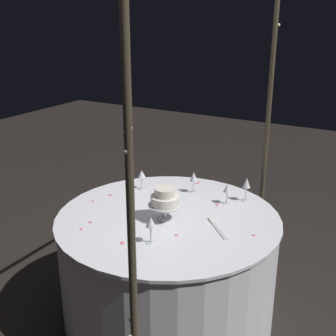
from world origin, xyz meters
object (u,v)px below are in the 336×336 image
Objects in this scene: tiered_cake at (165,199)px; wine_glass_2 at (194,178)px; cake_knife at (216,227)px; main_table at (168,266)px; wine_glass_3 at (151,223)px; decorative_arch at (221,121)px; wine_glass_1 at (247,184)px; wine_glass_0 at (227,189)px; wine_glass_4 at (142,175)px.

tiered_cake reaches higher than wine_glass_2.
wine_glass_2 is 0.59m from cake_knife.
wine_glass_3 is at bearing 14.25° from main_table.
decorative_arch reaches higher than main_table.
tiered_cake is at bearing -79.63° from cake_knife.
cake_knife is at bearing -153.82° from decorative_arch.
wine_glass_1 is at bearing 178.87° from decorative_arch.
wine_glass_2 is (0.05, -0.40, -0.01)m from wine_glass_1.
cake_knife is at bearing -1.63° from wine_glass_1.
decorative_arch is at bearing 26.18° from cake_knife.
cake_knife is at bearing 145.40° from wine_glass_3.
wine_glass_0 reaches higher than cake_knife.
wine_glass_2 is at bearing -175.44° from main_table.
wine_glass_3 is at bearing -35.65° from decorative_arch.
tiered_cake is at bearing -32.76° from wine_glass_1.
wine_glass_1 is at bearing 103.33° from wine_glass_4.
cake_knife is (-0.01, 0.35, 0.39)m from main_table.
decorative_arch reaches higher than tiered_cake.
wine_glass_0 is 0.15m from wine_glass_1.
cake_knife is (-0.06, 0.34, -0.14)m from tiered_cake.
main_table is 0.64m from wine_glass_3.
main_table is (0.00, -0.35, -1.08)m from decorative_arch.
tiered_cake is 0.65m from wine_glass_1.
wine_glass_0 reaches higher than main_table.
wine_glass_3 is (0.36, 0.09, 0.52)m from main_table.
wine_glass_1 is 0.40m from wine_glass_2.
wine_glass_3 is (0.36, -0.26, -0.56)m from decorative_arch.
wine_glass_0 is 0.67× the size of cake_knife.
main_table is at bearing -165.75° from wine_glass_3.
wine_glass_3 is 0.47m from cake_knife.
wine_glass_1 reaches higher than main_table.
wine_glass_1 reaches higher than wine_glass_3.
main_table is 0.80m from wine_glass_1.
wine_glass_4 is (0.14, -0.38, -0.01)m from wine_glass_2.
wine_glass_3 reaches higher than main_table.
cake_knife is at bearing 12.92° from wine_glass_0.
decorative_arch is at bearing 40.84° from wine_glass_2.
wine_glass_1 is at bearing 138.74° from wine_glass_0.
main_table is at bearing -89.84° from decorative_arch.
wine_glass_2 is at bearing 109.94° from wine_glass_4.
decorative_arch is 0.72m from wine_glass_3.
main_table is 0.68m from wine_glass_0.
cake_knife is at bearing 91.55° from main_table.
cake_knife is (-0.37, 0.26, -0.12)m from wine_glass_3.
decorative_arch is at bearing -1.13° from wine_glass_1.
wine_glass_2 is 0.40m from wine_glass_4.
wine_glass_1 is 1.16× the size of wine_glass_4.
wine_glass_0 is (-0.38, -0.09, -0.58)m from decorative_arch.
wine_glass_1 is (-0.55, 0.35, -0.02)m from tiered_cake.
wine_glass_3 is 0.75× the size of cake_knife.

